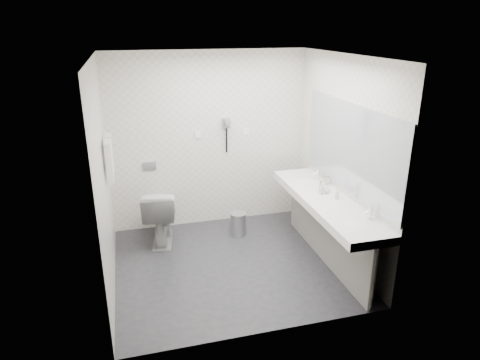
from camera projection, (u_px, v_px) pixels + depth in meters
name	position (u px, v px, depth m)	size (l,w,h in m)	color
floor	(232.00, 264.00, 5.33)	(2.80, 2.80, 0.00)	#2A292F
ceiling	(230.00, 56.00, 4.47)	(2.80, 2.80, 0.00)	white
wall_back	(209.00, 141.00, 6.08)	(2.80, 2.80, 0.00)	white
wall_front	(267.00, 215.00, 3.72)	(2.80, 2.80, 0.00)	white
wall_left	(103.00, 180.00, 4.56)	(2.60, 2.60, 0.00)	white
wall_right	(342.00, 160.00, 5.24)	(2.60, 2.60, 0.00)	white
vanity_counter	(326.00, 202.00, 5.15)	(0.55, 2.20, 0.10)	white
vanity_panel	(325.00, 233.00, 5.30)	(0.03, 2.15, 0.75)	gray
vanity_post_near	(373.00, 278.00, 4.37)	(0.06, 0.06, 0.75)	silver
vanity_post_far	(296.00, 201.00, 6.25)	(0.06, 0.06, 0.75)	silver
mirror	(350.00, 148.00, 4.99)	(0.02, 2.20, 1.05)	#B2BCC6
basin_near	(353.00, 222.00, 4.55)	(0.40, 0.31, 0.05)	white
basin_far	(304.00, 181.00, 5.73)	(0.40, 0.31, 0.05)	white
faucet_near	(370.00, 212.00, 4.56)	(0.04, 0.04, 0.15)	silver
faucet_far	(318.00, 173.00, 5.74)	(0.04, 0.04, 0.15)	silver
soap_bottle_a	(321.00, 190.00, 5.23)	(0.05, 0.05, 0.11)	silver
soap_bottle_b	(327.00, 190.00, 5.27)	(0.07, 0.07, 0.09)	silver
soap_bottle_c	(337.00, 194.00, 5.09)	(0.05, 0.05, 0.12)	silver
glass_left	(322.00, 185.00, 5.40)	(0.06, 0.06, 0.11)	silver
glass_right	(327.00, 181.00, 5.55)	(0.06, 0.06, 0.11)	silver
toilet	(161.00, 215.00, 5.78)	(0.44, 0.77, 0.78)	white
flush_plate	(150.00, 166.00, 5.96)	(0.18, 0.02, 0.12)	#B2B5BA
pedal_bin	(238.00, 224.00, 6.03)	(0.22, 0.22, 0.31)	#B2B5BA
bin_lid	(238.00, 214.00, 5.98)	(0.22, 0.22, 0.01)	#B2B5BA
towel_rail	(106.00, 140.00, 4.96)	(0.02, 0.02, 0.62)	silver
towel_near	(109.00, 161.00, 4.92)	(0.07, 0.24, 0.48)	white
towel_far	(109.00, 155.00, 5.17)	(0.07, 0.24, 0.48)	white
dryer_cradle	(226.00, 123.00, 6.03)	(0.10, 0.04, 0.14)	gray
dryer_barrel	(227.00, 122.00, 5.95)	(0.08, 0.08, 0.14)	gray
dryer_cord	(227.00, 140.00, 6.10)	(0.02, 0.02, 0.35)	black
switch_plate_a	(198.00, 135.00, 6.00)	(0.09, 0.02, 0.09)	white
switch_plate_b	(246.00, 132.00, 6.17)	(0.09, 0.02, 0.09)	white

